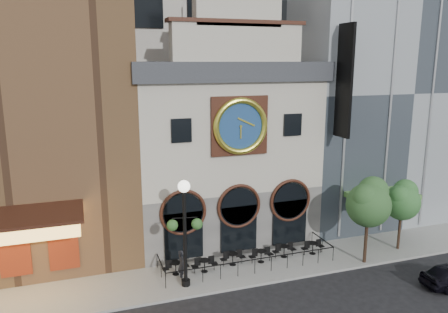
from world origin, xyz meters
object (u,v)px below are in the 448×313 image
object	(u,v)px
bistro_0	(176,267)
bistro_5	(313,247)
bistro_2	(233,258)
tree_left	(369,201)
lamppost	(185,222)
bistro_3	(261,255)
tree_right	(402,199)
bistro_1	(204,265)
bistro_4	(284,250)
pedestrian	(182,265)

from	to	relation	value
bistro_0	bistro_5	xyz separation A→B (m)	(9.02, -0.12, 0.00)
bistro_2	tree_left	xyz separation A→B (m)	(7.94, -2.23, 3.48)
lamppost	tree_left	xyz separation A→B (m)	(11.26, -0.74, 0.19)
bistro_5	bistro_3	bearing A→B (deg)	-179.62
lamppost	tree_right	distance (m)	14.61
bistro_5	tree_right	distance (m)	6.64
bistro_1	lamppost	size ratio (longest dim) A/B	0.26
tree_left	tree_right	distance (m)	3.51
bistro_0	tree_left	bearing A→B (deg)	-10.69
bistro_0	tree_left	distance (m)	12.22
bistro_0	tree_right	distance (m)	15.20
bistro_3	tree_right	size ratio (longest dim) A/B	0.34
bistro_2	bistro_4	bearing A→B (deg)	-0.24
pedestrian	bistro_0	bearing A→B (deg)	16.10
bistro_4	bistro_3	bearing A→B (deg)	-173.49
bistro_5	bistro_4	bearing A→B (deg)	175.13
bistro_2	lamppost	world-z (taller)	lamppost
bistro_4	bistro_0	bearing A→B (deg)	-179.63
bistro_2	bistro_4	xyz separation A→B (m)	(3.48, -0.01, 0.00)
tree_left	tree_right	xyz separation A→B (m)	(3.34, 0.95, -0.52)
bistro_2	bistro_5	bearing A→B (deg)	-1.92
bistro_3	bistro_2	bearing A→B (deg)	173.44
bistro_1	bistro_4	world-z (taller)	same
bistro_5	lamppost	size ratio (longest dim) A/B	0.26
tree_left	bistro_5	bearing A→B (deg)	140.59
bistro_4	lamppost	xyz separation A→B (m)	(-6.80, -1.48, 3.29)
pedestrian	tree_right	distance (m)	14.87
tree_right	bistro_0	bearing A→B (deg)	175.31
bistro_2	bistro_0	bearing A→B (deg)	-179.03
bistro_1	bistro_2	distance (m)	1.92
bistro_2	bistro_5	world-z (taller)	same
bistro_1	bistro_4	size ratio (longest dim) A/B	1.00
tree_right	tree_left	bearing A→B (deg)	-164.06
bistro_3	tree_right	xyz separation A→B (m)	(9.49, -1.07, 2.96)
bistro_3	tree_left	xyz separation A→B (m)	(6.15, -2.03, 3.48)
bistro_4	bistro_1	bearing A→B (deg)	-176.95
bistro_2	bistro_4	distance (m)	3.48
bistro_5	tree_right	world-z (taller)	tree_right
bistro_2	lamppost	bearing A→B (deg)	-155.80
pedestrian	bistro_3	bearing A→B (deg)	-87.94
pedestrian	tree_left	world-z (taller)	tree_left
bistro_2	pedestrian	distance (m)	3.45
bistro_0	pedestrian	xyz separation A→B (m)	(0.22, -0.62, 0.40)
bistro_2	bistro_1	bearing A→B (deg)	-170.96
pedestrian	tree_left	bearing A→B (deg)	-101.04
bistro_4	lamppost	bearing A→B (deg)	-167.73
pedestrian	tree_left	distance (m)	11.81
bistro_0	bistro_2	xyz separation A→B (m)	(3.58, 0.06, 0.00)
bistro_3	bistro_1	bearing A→B (deg)	-178.53
bistro_0	bistro_3	size ratio (longest dim) A/B	1.00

